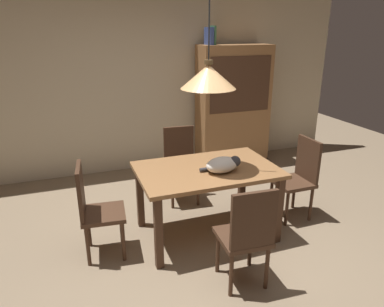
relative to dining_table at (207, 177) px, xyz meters
The scene contains 12 objects.
ground 0.82m from the dining_table, 106.84° to the right, with size 10.00×10.00×0.00m, color #847056.
back_wall 2.31m from the dining_table, 93.88° to the left, with size 6.40×0.10×2.90m, color beige.
dining_table is the anchor object (origin of this frame).
chair_left_side 1.14m from the dining_table, behind, with size 0.44×0.44×0.93m.
chair_far_back 0.89m from the dining_table, 89.56° to the left, with size 0.43×0.43×0.93m.
chair_right_side 1.14m from the dining_table, ahead, with size 0.40×0.40×0.93m.
chair_near_front 0.89m from the dining_table, 90.29° to the right, with size 0.42×0.42×0.93m.
cat_sleeping 0.25m from the dining_table, 51.57° to the right, with size 0.39×0.26×0.16m.
pendant_lamp 1.01m from the dining_table, 75.96° to the left, with size 0.52×0.52×1.30m.
hutch_bookcase 2.19m from the dining_table, 57.17° to the left, with size 1.12×0.45×1.85m.
book_blue_wide 2.39m from the dining_table, 67.48° to the left, with size 0.06×0.24×0.24m, color #384C93.
book_green_slim 2.41m from the dining_table, 65.98° to the left, with size 0.03×0.20×0.26m, color #427A4C.
Camera 1 is at (-1.13, -2.59, 2.09)m, focal length 33.27 mm.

